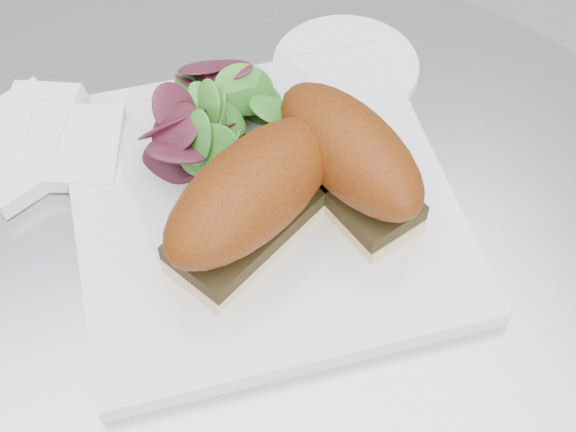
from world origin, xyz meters
name	(u,v)px	position (x,y,z in m)	size (l,w,h in m)	color
table	(280,402)	(0.00, 0.00, 0.49)	(0.70, 0.70, 0.73)	silver
plate	(263,203)	(0.01, 0.05, 0.74)	(0.28, 0.28, 0.02)	white
sandwich_left	(253,198)	(-0.01, 0.02, 0.79)	(0.17, 0.13, 0.08)	beige
sandwich_right	(349,158)	(0.07, 0.03, 0.79)	(0.10, 0.15, 0.08)	beige
salad	(211,118)	(-0.01, 0.12, 0.77)	(0.11, 0.11, 0.05)	green
napkin	(50,152)	(-0.13, 0.16, 0.74)	(0.12, 0.12, 0.02)	white
saucer	(345,68)	(0.13, 0.17, 0.74)	(0.13, 0.13, 0.01)	white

